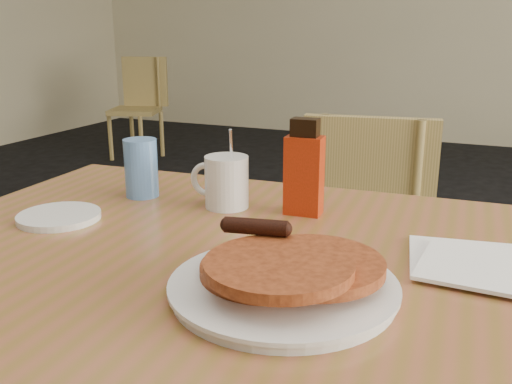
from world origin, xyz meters
TOP-DOWN VIEW (x-y plane):
  - main_table at (0.04, -0.02)m, footprint 1.34×0.94m
  - chair_main_far at (0.02, 0.72)m, footprint 0.44×0.44m
  - chair_wall_extra at (-2.49, 3.30)m, footprint 0.49×0.50m
  - pancake_plate at (0.12, -0.14)m, footprint 0.31×0.31m
  - coffee_mug at (-0.13, 0.18)m, footprint 0.12×0.09m
  - syrup_bottle at (0.03, 0.20)m, footprint 0.07×0.05m
  - napkin_stack at (0.34, 0.06)m, footprint 0.21×0.22m
  - blue_tumbler at (-0.33, 0.18)m, footprint 0.08×0.08m
  - side_saucer at (-0.38, -0.01)m, footprint 0.17×0.17m

SIDE VIEW (x-z plane):
  - chair_wall_extra at x=-2.49m, z-range 0.08..0.93m
  - chair_main_far at x=0.02m, z-range 0.08..0.93m
  - main_table at x=0.04m, z-range 0.33..1.08m
  - napkin_stack at x=0.34m, z-range 0.75..0.76m
  - side_saucer at x=-0.38m, z-range 0.75..0.76m
  - pancake_plate at x=0.12m, z-range 0.73..0.82m
  - coffee_mug at x=-0.13m, z-range 0.72..0.88m
  - blue_tumbler at x=-0.33m, z-range 0.75..0.87m
  - syrup_bottle at x=0.03m, z-range 0.74..0.93m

